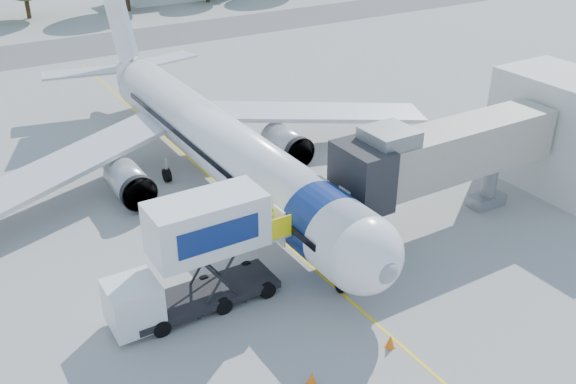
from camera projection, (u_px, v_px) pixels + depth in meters
ground at (247, 210)px, 38.03m from camera, size 160.00×160.00×0.00m
guidance_line at (247, 210)px, 38.02m from camera, size 0.15×70.00×0.01m
taxiway_strip at (65, 49)px, 69.78m from camera, size 120.00×10.00×0.01m
aircraft at (214, 141)px, 39.77m from camera, size 34.17×37.73×11.35m
jet_bridge at (437, 156)px, 34.41m from camera, size 13.90×3.20×6.60m
terminal_stub at (562, 131)px, 39.66m from camera, size 5.00×8.00×7.00m
catering_hiloader at (195, 257)px, 28.55m from camera, size 8.50×2.44×5.50m
safety_cone_a at (390, 341)px, 27.23m from camera, size 0.40×0.40×0.63m
safety_cone_b at (312, 379)px, 25.25m from camera, size 0.42×0.42×0.67m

